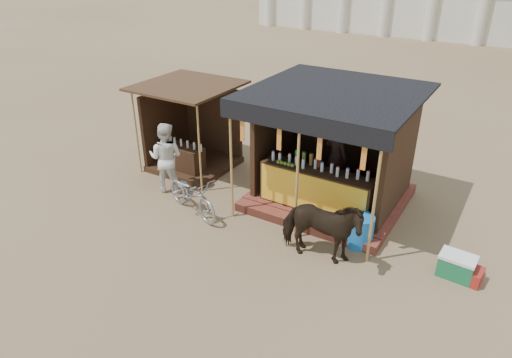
% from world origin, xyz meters
% --- Properties ---
extents(ground, '(120.00, 120.00, 0.00)m').
position_xyz_m(ground, '(0.00, 0.00, 0.00)').
color(ground, '#846B4C').
rests_on(ground, ground).
extents(main_stall, '(3.60, 3.61, 2.78)m').
position_xyz_m(main_stall, '(1.00, 3.36, 1.03)').
color(main_stall, brown).
rests_on(main_stall, ground).
extents(secondary_stall, '(2.40, 2.40, 2.38)m').
position_xyz_m(secondary_stall, '(-3.17, 3.24, 0.85)').
color(secondary_stall, '#361F13').
rests_on(secondary_stall, ground).
extents(cow, '(1.75, 0.99, 1.40)m').
position_xyz_m(cow, '(1.77, 1.09, 0.70)').
color(cow, black).
rests_on(cow, ground).
extents(motorbike, '(1.93, 1.17, 0.96)m').
position_xyz_m(motorbike, '(-1.47, 1.20, 0.48)').
color(motorbike, gray).
rests_on(motorbike, ground).
extents(bystander, '(1.05, 0.93, 1.79)m').
position_xyz_m(bystander, '(-2.71, 1.76, 0.90)').
color(bystander, silver).
rests_on(bystander, ground).
extents(blue_barrel, '(0.65, 0.65, 0.67)m').
position_xyz_m(blue_barrel, '(2.26, 2.00, 0.34)').
color(blue_barrel, blue).
rests_on(blue_barrel, ground).
extents(red_crate, '(0.46, 0.46, 0.28)m').
position_xyz_m(red_crate, '(4.42, 1.96, 0.14)').
color(red_crate, maroon).
rests_on(red_crate, ground).
extents(cooler, '(0.67, 0.48, 0.46)m').
position_xyz_m(cooler, '(4.17, 1.97, 0.23)').
color(cooler, '#16673D').
rests_on(cooler, ground).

